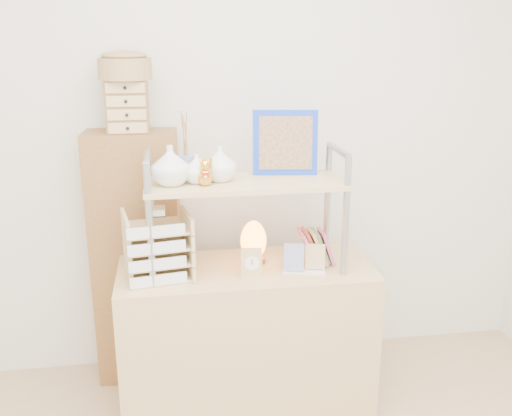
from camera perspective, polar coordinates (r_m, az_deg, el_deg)
The scene contains 10 objects.
room_shell at distance 1.70m, azimuth 2.68°, elevation 13.23°, with size 3.42×3.41×2.61m.
desk at distance 2.87m, azimuth -0.97°, elevation -12.86°, with size 1.20×0.50×0.75m, color tan.
cabinet at distance 3.06m, azimuth -11.75°, elevation -5.05°, with size 0.45×0.24×1.35m, color brown.
hutch at distance 2.57m, azimuth -2.65°, elevation 2.98°, with size 0.90×0.34×0.72m.
letter_tray at distance 2.59m, azimuth -9.80°, elevation -4.14°, with size 0.31×0.30×0.33m.
salt_lamp at distance 2.73m, azimuth -0.27°, elevation -3.34°, with size 0.14×0.13×0.21m.
desk_clock at distance 2.59m, azimuth -0.48°, elevation -5.51°, with size 0.10×0.05×0.13m.
postcard_stand at distance 2.65m, azimuth 4.82°, elevation -5.60°, with size 0.20×0.10×0.14m.
drawer_chest at distance 2.84m, azimuth -12.75°, elevation 9.90°, with size 0.20×0.16×0.25m.
woven_basket at distance 2.83m, azimuth -12.98°, elevation 13.42°, with size 0.25×0.25×0.10m, color olive.
Camera 1 is at (-0.34, -1.27, 1.81)m, focal length 40.00 mm.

